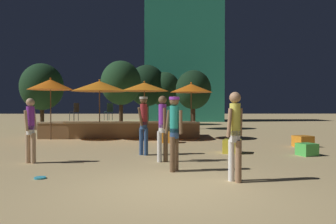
{
  "coord_description": "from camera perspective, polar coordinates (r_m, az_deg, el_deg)",
  "views": [
    {
      "loc": [
        -0.18,
        -6.12,
        1.58
      ],
      "look_at": [
        0.0,
        7.0,
        1.34
      ],
      "focal_mm": 35.0,
      "sensor_mm": 36.0,
      "label": 1
    }
  ],
  "objects": [
    {
      "name": "background_tree_0",
      "position": [
        27.67,
        -3.7,
        4.6
      ],
      "size": [
        3.17,
        3.17,
        5.04
      ],
      "color": "#3D2B1C",
      "rests_on": "ground"
    },
    {
      "name": "cube_seat_3",
      "position": [
        11.25,
        11.1,
        -5.89
      ],
      "size": [
        0.73,
        0.73,
        0.45
      ],
      "rotation": [
        0.0,
        0.0,
        -0.32
      ],
      "color": "yellow",
      "rests_on": "ground"
    },
    {
      "name": "patio_umbrella_2",
      "position": [
        15.7,
        4.05,
        4.16
      ],
      "size": [
        2.04,
        2.04,
        2.72
      ],
      "color": "brown",
      "rests_on": "ground"
    },
    {
      "name": "background_tree_1",
      "position": [
        22.49,
        4.44,
        3.86
      ],
      "size": [
        2.42,
        2.42,
        4.03
      ],
      "color": "#3D2B1C",
      "rests_on": "ground"
    },
    {
      "name": "person_2",
      "position": [
        9.25,
        -0.96,
        -2.25
      ],
      "size": [
        0.3,
        0.53,
        1.87
      ],
      "rotation": [
        0.0,
        0.0,
        0.31
      ],
      "color": "white",
      "rests_on": "ground"
    },
    {
      "name": "distant_building",
      "position": [
        34.74,
        2.68,
        8.37
      ],
      "size": [
        7.9,
        4.43,
        12.0
      ],
      "color": "teal",
      "rests_on": "ground"
    },
    {
      "name": "cube_seat_0",
      "position": [
        11.41,
        23.03,
        -6.02
      ],
      "size": [
        0.64,
        0.64,
        0.39
      ],
      "rotation": [
        0.0,
        0.0,
        0.31
      ],
      "color": "#4CC651",
      "rests_on": "ground"
    },
    {
      "name": "background_tree_4",
      "position": [
        27.61,
        -0.58,
        3.93
      ],
      "size": [
        2.66,
        2.66,
        4.44
      ],
      "color": "#3D2B1C",
      "rests_on": "ground"
    },
    {
      "name": "cube_seat_2",
      "position": [
        13.71,
        22.43,
        -4.74
      ],
      "size": [
        0.73,
        0.73,
        0.43
      ],
      "rotation": [
        0.0,
        0.0,
        0.25
      ],
      "color": "orange",
      "rests_on": "ground"
    },
    {
      "name": "bistro_chair_0",
      "position": [
        17.16,
        -15.85,
        0.32
      ],
      "size": [
        0.46,
        0.46,
        0.9
      ],
      "rotation": [
        0.0,
        0.0,
        4.23
      ],
      "color": "#2D3338",
      "rests_on": "wooden_deck"
    },
    {
      "name": "person_3",
      "position": [
        9.81,
        -22.83,
        -2.48
      ],
      "size": [
        0.3,
        0.51,
        1.8
      ],
      "rotation": [
        0.0,
        0.0,
        6.02
      ],
      "color": "tan",
      "rests_on": "ground"
    },
    {
      "name": "person_0",
      "position": [
        10.53,
        -4.27,
        -1.57
      ],
      "size": [
        0.34,
        0.5,
        1.89
      ],
      "rotation": [
        0.0,
        0.0,
        2.61
      ],
      "color": "#2D4C7F",
      "rests_on": "ground"
    },
    {
      "name": "person_1",
      "position": [
        6.96,
        11.58,
        -3.34
      ],
      "size": [
        0.42,
        0.38,
        1.88
      ],
      "rotation": [
        0.0,
        0.0,
        2.27
      ],
      "color": "#997051",
      "rests_on": "ground"
    },
    {
      "name": "person_4",
      "position": [
        7.91,
        1.09,
        -2.86
      ],
      "size": [
        0.45,
        0.31,
        1.82
      ],
      "rotation": [
        0.0,
        0.0,
        1.04
      ],
      "color": "brown",
      "rests_on": "ground"
    },
    {
      "name": "ground_plane",
      "position": [
        6.33,
        0.89,
        -13.44
      ],
      "size": [
        120.0,
        120.0,
        0.0
      ],
      "primitive_type": "plane",
      "color": "tan"
    },
    {
      "name": "background_tree_2",
      "position": [
        24.07,
        -8.2,
        5.01
      ],
      "size": [
        2.92,
        2.92,
        4.86
      ],
      "color": "#3D2B1C",
      "rests_on": "ground"
    },
    {
      "name": "patio_umbrella_3",
      "position": [
        16.1,
        -11.85,
        4.43
      ],
      "size": [
        2.67,
        2.67,
        2.86
      ],
      "color": "brown",
      "rests_on": "ground"
    },
    {
      "name": "patio_umbrella_1",
      "position": [
        15.37,
        -4.14,
        4.38
      ],
      "size": [
        2.27,
        2.27,
        2.76
      ],
      "color": "brown",
      "rests_on": "ground"
    },
    {
      "name": "wooden_deck",
      "position": [
        16.9,
        -8.05,
        -3.04
      ],
      "size": [
        7.73,
        2.33,
        0.83
      ],
      "color": "olive",
      "rests_on": "ground"
    },
    {
      "name": "background_tree_3",
      "position": [
        25.1,
        -21.11,
        4.1
      ],
      "size": [
        3.03,
        3.03,
        4.62
      ],
      "color": "#3D2B1C",
      "rests_on": "ground"
    },
    {
      "name": "patio_umbrella_0",
      "position": [
        16.33,
        -19.78,
        4.52
      ],
      "size": [
        2.1,
        2.1,
        2.91
      ],
      "color": "brown",
      "rests_on": "ground"
    },
    {
      "name": "frisbee_disc",
      "position": [
        7.78,
        -21.39,
        -10.62
      ],
      "size": [
        0.25,
        0.25,
        0.03
      ],
      "color": "#33B2D8",
      "rests_on": "ground"
    },
    {
      "name": "cube_seat_1",
      "position": [
        14.14,
        0.11,
        -4.39
      ],
      "size": [
        0.64,
        0.64,
        0.48
      ],
      "rotation": [
        0.0,
        0.0,
        -0.22
      ],
      "color": "orange",
      "rests_on": "ground"
    },
    {
      "name": "bistro_chair_1",
      "position": [
        17.35,
        -10.2,
        0.35
      ],
      "size": [
        0.48,
        0.48,
        0.9
      ],
      "rotation": [
        0.0,
        0.0,
        3.9
      ],
      "color": "#1E4C47",
      "rests_on": "wooden_deck"
    }
  ]
}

